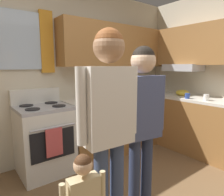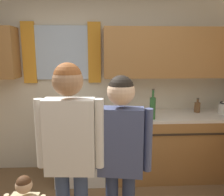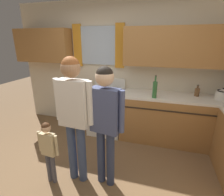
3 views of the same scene
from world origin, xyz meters
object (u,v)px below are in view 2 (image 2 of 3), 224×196
at_px(adult_holding_child, 70,144).
at_px(adult_in_plaid, 121,149).
at_px(stove_oven, 81,146).
at_px(bottle_squat_brown, 197,107).
at_px(bottle_wine_green, 153,108).

relative_size(adult_holding_child, adult_in_plaid, 1.06).
relative_size(stove_oven, adult_holding_child, 0.66).
distance_m(adult_holding_child, adult_in_plaid, 0.40).
distance_m(stove_oven, adult_holding_child, 1.51).
distance_m(bottle_squat_brown, adult_in_plaid, 1.90).
xyz_separation_m(bottle_squat_brown, bottle_wine_green, (-0.72, -0.31, 0.07)).
bearing_deg(adult_holding_child, bottle_squat_brown, 42.51).
height_order(adult_holding_child, adult_in_plaid, adult_holding_child).
bearing_deg(bottle_squat_brown, bottle_wine_green, -156.65).
distance_m(bottle_squat_brown, adult_holding_child, 2.20).
bearing_deg(adult_in_plaid, adult_holding_child, -174.19).
height_order(bottle_wine_green, adult_in_plaid, adult_in_plaid).
bearing_deg(bottle_wine_green, stove_oven, 167.47).
distance_m(bottle_wine_green, adult_in_plaid, 1.25).
height_order(stove_oven, adult_holding_child, adult_holding_child).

